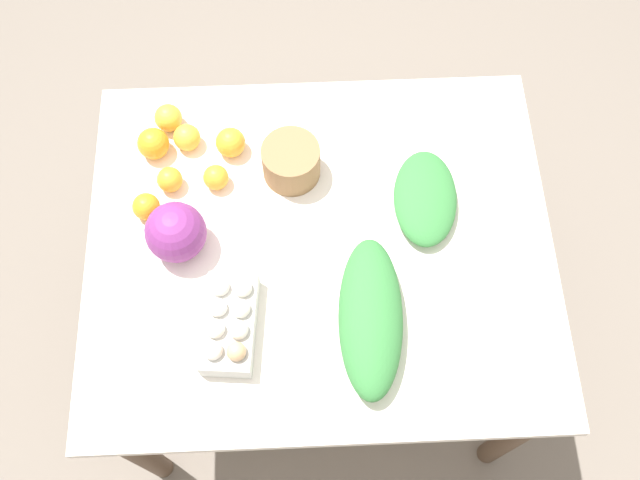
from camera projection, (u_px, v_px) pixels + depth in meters
ground_plane at (320, 332)px, 2.42m from camera, size 8.00×8.00×0.00m
dining_table at (320, 260)px, 1.84m from camera, size 1.14×0.96×0.75m
cabbage_purple at (176, 232)px, 1.68m from camera, size 0.15×0.15×0.15m
egg_carton at (229, 323)px, 1.62m from camera, size 0.14×0.24×0.09m
paper_bag at (291, 162)px, 1.78m from camera, size 0.15×0.15×0.10m
greens_bunch_scallion at (425, 198)px, 1.76m from camera, size 0.18×0.28×0.06m
greens_bunch_dandelion at (371, 317)px, 1.62m from camera, size 0.17×0.39×0.09m
orange_0 at (153, 144)px, 1.81m from camera, size 0.08×0.08×0.08m
orange_1 at (170, 180)px, 1.78m from camera, size 0.06×0.06×0.06m
orange_2 at (216, 177)px, 1.78m from camera, size 0.06×0.06×0.06m
orange_3 at (146, 207)px, 1.75m from camera, size 0.07×0.07×0.07m
orange_4 at (187, 137)px, 1.83m from camera, size 0.07×0.07×0.07m
orange_5 at (231, 142)px, 1.82m from camera, size 0.08×0.08×0.08m
orange_6 at (168, 118)px, 1.85m from camera, size 0.07×0.07×0.07m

